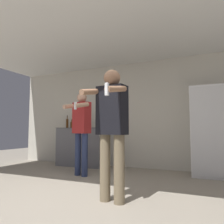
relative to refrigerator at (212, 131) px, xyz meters
The scene contains 11 objects.
ground_plane 3.26m from the refrigerator, 120.73° to the right, with size 14.00×14.00×0.00m, color gray.
wall_back 1.69m from the refrigerator, 167.31° to the left, with size 7.00×0.06×2.55m.
ceiling_slab 2.62m from the refrigerator, 143.58° to the right, with size 7.00×3.55×0.05m.
refrigerator is the anchor object (origin of this frame).
counter 3.02m from the refrigerator, behind, with size 1.28×0.59×0.95m.
bottle_amber_bourbon 3.39m from the refrigerator, behind, with size 0.07×0.07×0.25m.
bottle_tall_gin 2.99m from the refrigerator, behind, with size 0.07×0.07×0.35m.
bottle_brown_liquor 3.22m from the refrigerator, behind, with size 0.06×0.06×0.28m.
bottle_dark_rum 3.54m from the refrigerator, behind, with size 0.06×0.06×0.34m.
person_woman_foreground 2.49m from the refrigerator, 118.19° to the right, with size 0.48×0.56×1.67m.
person_man_side 2.58m from the refrigerator, 156.97° to the right, with size 0.48×0.51×1.64m.
Camera 1 is at (1.57, -2.02, 0.89)m, focal length 35.00 mm.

